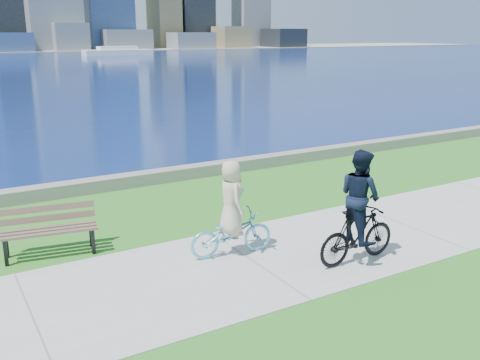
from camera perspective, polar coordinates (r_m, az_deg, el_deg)
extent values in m
plane|color=#25691B|center=(10.26, 1.48, -8.80)|extent=(320.00, 320.00, 0.00)
cube|color=#A5A49F|center=(10.26, 1.48, -8.75)|extent=(80.00, 3.50, 0.02)
cube|color=slate|center=(15.51, -10.74, 0.10)|extent=(90.00, 0.50, 0.35)
cube|color=navy|center=(129.04, -23.72, 13.29)|extent=(10.73, 6.92, 4.12)
cube|color=slate|center=(132.73, -17.76, 14.33)|extent=(7.62, 7.61, 6.24)
cube|color=slate|center=(138.28, -12.11, 14.43)|extent=(11.61, 7.52, 4.81)
cube|color=slate|center=(142.18, -5.22, 14.58)|extent=(10.73, 7.34, 4.13)
cube|color=olive|center=(149.82, -0.90, 14.98)|extent=(8.50, 7.80, 5.67)
cube|color=black|center=(158.18, 4.69, 14.86)|extent=(9.37, 9.85, 5.11)
cube|color=white|center=(104.14, -12.93, 13.11)|extent=(12.46, 3.56, 1.07)
cube|color=white|center=(104.11, -12.96, 13.57)|extent=(7.12, 2.67, 0.62)
cube|color=black|center=(10.93, -23.72, -7.16)|extent=(0.08, 0.08, 0.51)
cube|color=black|center=(10.93, -15.39, -6.36)|extent=(0.08, 0.08, 0.51)
cube|color=black|center=(11.31, -23.64, -6.40)|extent=(0.08, 0.08, 0.51)
cube|color=black|center=(11.31, -15.61, -5.63)|extent=(0.08, 0.08, 0.51)
cube|color=brown|center=(10.80, -19.68, -5.42)|extent=(1.80, 0.42, 0.05)
cube|color=brown|center=(10.97, -19.71, -5.10)|extent=(1.80, 0.42, 0.05)
cube|color=brown|center=(11.14, -19.74, -4.78)|extent=(1.80, 0.42, 0.05)
cube|color=brown|center=(11.23, -19.83, -3.85)|extent=(1.80, 0.37, 0.13)
cube|color=brown|center=(11.20, -19.93, -2.87)|extent=(1.80, 0.37, 0.13)
imported|color=#5CBEE0|center=(10.40, -0.93, -5.72)|extent=(0.79, 1.73, 0.87)
imported|color=beige|center=(10.16, -0.95, -1.92)|extent=(0.56, 0.77, 1.46)
imported|color=black|center=(10.30, 12.41, -5.76)|extent=(0.52, 1.77, 1.06)
imported|color=black|center=(10.05, 12.66, -1.67)|extent=(0.65, 0.84, 1.74)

